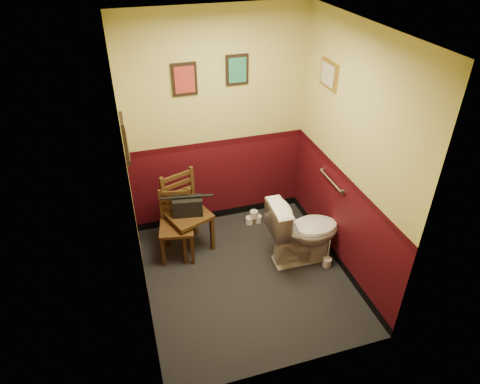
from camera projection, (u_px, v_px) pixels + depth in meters
name	position (u px, v px, depth m)	size (l,w,h in m)	color
floor	(246.00, 277.00, 4.86)	(2.20, 2.40, 0.00)	black
ceiling	(249.00, 29.00, 3.37)	(2.20, 2.40, 0.00)	silver
wall_back	(217.00, 125.00, 5.08)	(2.20, 2.70, 0.00)	#3E0911
wall_front	(297.00, 256.00, 3.16)	(2.20, 2.70, 0.00)	#3E0911
wall_left	(131.00, 194.00, 3.85)	(2.40, 2.70, 0.00)	#3E0911
wall_right	(349.00, 159.00, 4.39)	(2.40, 2.70, 0.00)	#3E0911
grab_bar	(331.00, 180.00, 4.80)	(0.05, 0.56, 0.06)	silver
framed_print_back_a	(184.00, 79.00, 4.64)	(0.28, 0.04, 0.36)	black
framed_print_back_b	(237.00, 70.00, 4.76)	(0.26, 0.04, 0.34)	black
framed_print_left	(125.00, 139.00, 3.66)	(0.04, 0.30, 0.38)	black
framed_print_right	(329.00, 74.00, 4.47)	(0.04, 0.34, 0.28)	olive
toilet	(303.00, 231.00, 4.90)	(0.47, 0.84, 0.82)	white
toilet_brush	(327.00, 262.00, 4.98)	(0.10, 0.10, 0.37)	silver
chair_left	(177.00, 225.00, 4.98)	(0.46, 0.46, 0.83)	#4F3217
chair_right	(186.00, 213.00, 5.05)	(0.59, 0.59, 0.98)	#4F3217
handbag	(188.00, 206.00, 4.95)	(0.37, 0.23, 0.25)	black
tp_stack	(254.00, 218.00, 5.66)	(0.22, 0.11, 0.19)	silver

